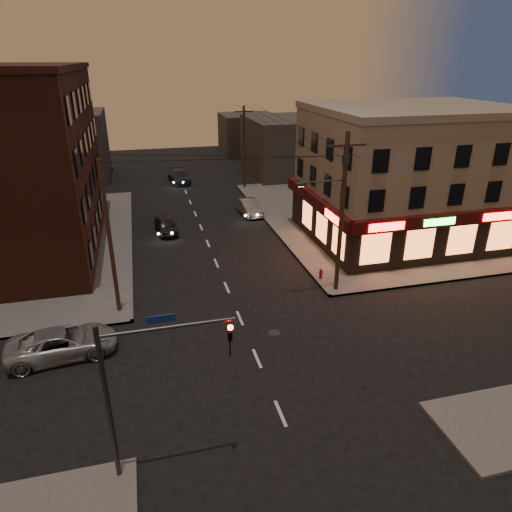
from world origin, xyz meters
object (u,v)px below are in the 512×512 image
object	(u,v)px
sedan_mid	(249,207)
sedan_far	(179,177)
sedan_near	(166,225)
fire_hydrant	(321,273)
suv_cross	(62,343)

from	to	relation	value
sedan_mid	sedan_far	distance (m)	14.93
sedan_near	fire_hydrant	size ratio (longest dim) A/B	5.61
sedan_near	fire_hydrant	distance (m)	15.26
sedan_mid	sedan_far	xyz separation A→B (m)	(-5.29, 13.97, -0.01)
sedan_near	sedan_mid	bearing A→B (deg)	14.99
sedan_mid	fire_hydrant	size ratio (longest dim) A/B	6.22
sedan_mid	fire_hydrant	bearing A→B (deg)	-91.27
sedan_near	sedan_mid	distance (m)	8.68
sedan_far	fire_hydrant	bearing A→B (deg)	-84.91
sedan_far	suv_cross	bearing A→B (deg)	-113.03
suv_cross	sedan_near	bearing A→B (deg)	-27.65
sedan_near	fire_hydrant	world-z (taller)	sedan_near
sedan_far	fire_hydrant	size ratio (longest dim) A/B	6.99
sedan_mid	suv_cross	bearing A→B (deg)	-132.65
sedan_mid	fire_hydrant	distance (m)	15.17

